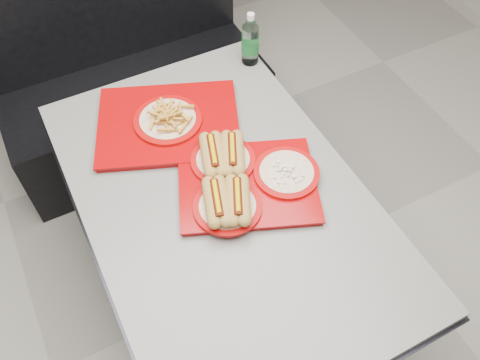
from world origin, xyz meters
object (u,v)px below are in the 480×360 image
booth_bench (130,79)px  tray_near (242,180)px  diner_table (224,222)px  water_bottle (250,42)px  tray_far (168,121)px

booth_bench → tray_near: bearing=-86.1°
booth_bench → diner_table: bearing=-90.0°
booth_bench → water_bottle: (0.41, -0.53, 0.45)m
diner_table → water_bottle: bearing=54.4°
water_bottle → diner_table: bearing=-125.6°
tray_near → diner_table: bearing=-178.3°
diner_table → tray_far: bearing=96.1°
diner_table → booth_bench: 1.11m
tray_near → tray_far: same height
booth_bench → tray_near: (0.07, -1.09, 0.39)m
booth_bench → tray_near: 1.16m
tray_far → water_bottle: size_ratio=2.75×
booth_bench → water_bottle: size_ratio=5.89×
booth_bench → water_bottle: bearing=-52.5°
diner_table → water_bottle: size_ratio=6.20×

